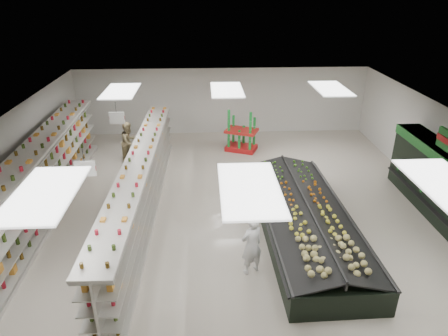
{
  "coord_description": "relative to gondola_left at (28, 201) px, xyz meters",
  "views": [
    {
      "loc": [
        -0.86,
        -10.96,
        6.88
      ],
      "look_at": [
        -0.26,
        0.96,
        1.3
      ],
      "focal_mm": 32.0,
      "sensor_mm": 36.0,
      "label": 1
    }
  ],
  "objects": [
    {
      "name": "floor",
      "position": [
        6.11,
        0.48,
        -1.04
      ],
      "size": [
        16.0,
        16.0,
        0.0
      ],
      "primitive_type": "plane",
      "color": "beige",
      "rests_on": "ground"
    },
    {
      "name": "ceiling",
      "position": [
        6.11,
        0.48,
        2.16
      ],
      "size": [
        14.0,
        16.0,
        0.02
      ],
      "primitive_type": "cube",
      "color": "white",
      "rests_on": "wall_back"
    },
    {
      "name": "wall_back",
      "position": [
        6.11,
        8.48,
        0.56
      ],
      "size": [
        14.0,
        0.02,
        3.2
      ],
      "primitive_type": "cube",
      "color": "silver",
      "rests_on": "floor"
    },
    {
      "name": "wall_left",
      "position": [
        -0.89,
        0.48,
        0.56
      ],
      "size": [
        0.02,
        16.0,
        3.2
      ],
      "primitive_type": "cube",
      "color": "silver",
      "rests_on": "floor"
    },
    {
      "name": "aisle_sign_near",
      "position": [
        2.31,
        -1.52,
        1.71
      ],
      "size": [
        0.52,
        0.06,
        0.75
      ],
      "color": "white",
      "rests_on": "ceiling"
    },
    {
      "name": "aisle_sign_far",
      "position": [
        2.31,
        2.48,
        1.71
      ],
      "size": [
        0.52,
        0.06,
        0.75
      ],
      "color": "white",
      "rests_on": "ceiling"
    },
    {
      "name": "gondola_left",
      "position": [
        0.0,
        0.0,
        0.0
      ],
      "size": [
        1.27,
        13.11,
        2.27
      ],
      "rotation": [
        0.0,
        0.0,
        0.02
      ],
      "color": "silver",
      "rests_on": "floor"
    },
    {
      "name": "gondola_center",
      "position": [
        3.19,
        0.94,
        -0.15
      ],
      "size": [
        1.06,
        11.24,
        1.95
      ],
      "rotation": [
        0.0,
        0.0,
        -0.02
      ],
      "color": "silver",
      "rests_on": "floor"
    },
    {
      "name": "produce_island",
      "position": [
        8.16,
        -0.46,
        -0.56
      ],
      "size": [
        2.68,
        7.09,
        1.05
      ],
      "rotation": [
        0.0,
        0.0,
        0.02
      ],
      "color": "black",
      "rests_on": "floor"
    },
    {
      "name": "soda_endcap",
      "position": [
        6.86,
        6.09,
        -0.2
      ],
      "size": [
        1.6,
        1.37,
        1.73
      ],
      "rotation": [
        0.0,
        0.0,
        -0.39
      ],
      "color": "#B11416",
      "rests_on": "floor"
    },
    {
      "name": "shopper_main",
      "position": [
        6.36,
        -2.22,
        -0.21
      ],
      "size": [
        0.72,
        0.63,
        1.67
      ],
      "primitive_type": "imported",
      "rotation": [
        0.0,
        0.0,
        3.61
      ],
      "color": "white",
      "rests_on": "floor"
    },
    {
      "name": "shopper_background",
      "position": [
        2.09,
        5.13,
        -0.18
      ],
      "size": [
        0.84,
        0.98,
        1.72
      ],
      "primitive_type": "imported",
      "rotation": [
        0.0,
        0.0,
        1.1
      ],
      "color": "tan",
      "rests_on": "floor"
    }
  ]
}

